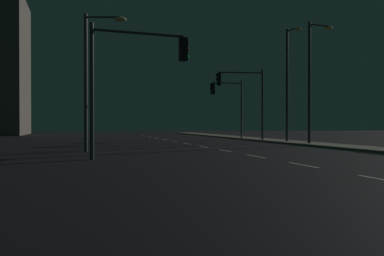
# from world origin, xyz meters

# --- Properties ---
(ground_plane) EXTENTS (112.00, 112.00, 0.00)m
(ground_plane) POSITION_xyz_m (0.00, 17.50, 0.00)
(ground_plane) COLOR black
(ground_plane) RESTS_ON ground
(sidewalk_right) EXTENTS (2.21, 77.00, 0.14)m
(sidewalk_right) POSITION_xyz_m (7.29, 17.50, 0.07)
(sidewalk_right) COLOR gray
(sidewalk_right) RESTS_ON ground
(lane_markings_center) EXTENTS (0.14, 50.00, 0.01)m
(lane_markings_center) POSITION_xyz_m (0.00, 21.00, 0.01)
(lane_markings_center) COLOR silver
(lane_markings_center) RESTS_ON ground
(lane_edge_line) EXTENTS (0.14, 53.00, 0.01)m
(lane_edge_line) POSITION_xyz_m (5.93, 22.50, 0.01)
(lane_edge_line) COLOR silver
(lane_edge_line) RESTS_ON ground
(traffic_light_near_right) EXTENTS (3.70, 0.75, 5.39)m
(traffic_light_near_right) POSITION_xyz_m (5.05, 27.83, 3.93)
(traffic_light_near_right) COLOR #2D3033
(traffic_light_near_right) RESTS_ON sidewalk_right
(traffic_light_near_left) EXTENTS (4.03, 0.79, 5.21)m
(traffic_light_near_left) POSITION_xyz_m (-4.93, 13.32, 3.68)
(traffic_light_near_left) COLOR #38383D
(traffic_light_near_left) RESTS_ON ground
(traffic_light_far_center) EXTENTS (3.01, 0.48, 4.97)m
(traffic_light_far_center) POSITION_xyz_m (5.28, 31.90, 3.60)
(traffic_light_far_center) COLOR #4C4C51
(traffic_light_far_center) RESTS_ON sidewalk_right
(street_lamp_median) EXTENTS (1.91, 0.55, 7.67)m
(street_lamp_median) POSITION_xyz_m (7.28, 21.21, 4.72)
(street_lamp_median) COLOR #2D3033
(street_lamp_median) RESTS_ON sidewalk_right
(street_lamp_corner) EXTENTS (2.02, 0.65, 6.70)m
(street_lamp_corner) POSITION_xyz_m (-6.47, 17.93, 4.08)
(street_lamp_corner) COLOR #4C4C51
(street_lamp_corner) RESTS_ON ground
(street_lamp_mid_block) EXTENTS (0.58, 1.53, 7.97)m
(street_lamp_mid_block) POSITION_xyz_m (7.32, 24.59, 4.84)
(street_lamp_mid_block) COLOR #2D3033
(street_lamp_mid_block) RESTS_ON sidewalk_right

